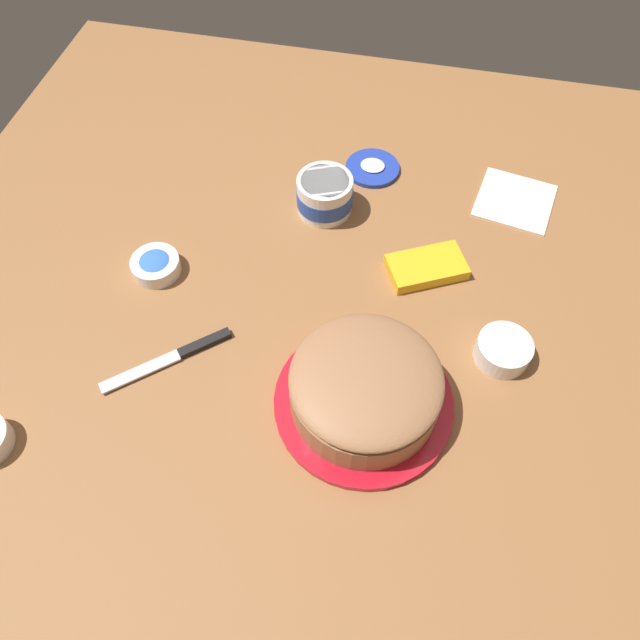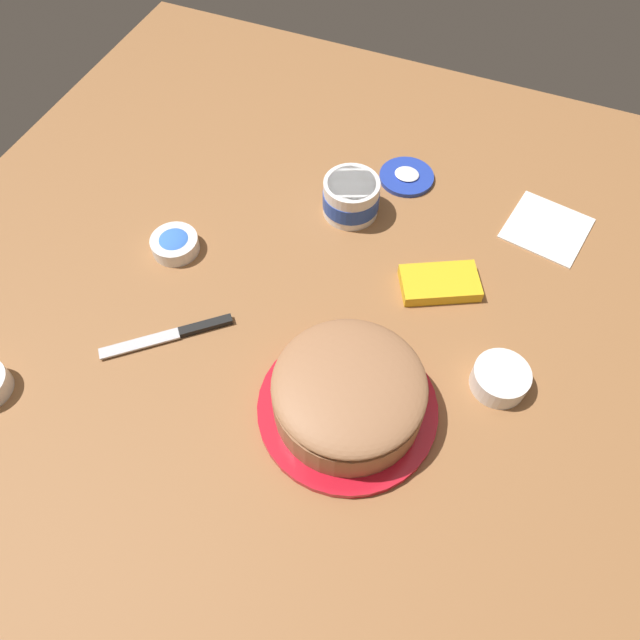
{
  "view_description": "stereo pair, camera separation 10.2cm",
  "coord_description": "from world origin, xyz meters",
  "px_view_note": "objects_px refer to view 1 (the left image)",
  "views": [
    {
      "loc": [
        -0.18,
        0.63,
        0.9
      ],
      "look_at": [
        -0.05,
        0.07,
        0.04
      ],
      "focal_mm": 33.7,
      "sensor_mm": 36.0,
      "label": 1
    },
    {
      "loc": [
        -0.27,
        0.6,
        0.9
      ],
      "look_at": [
        -0.05,
        0.07,
        0.04
      ],
      "focal_mm": 33.7,
      "sensor_mm": 36.0,
      "label": 2
    }
  ],
  "objects_px": {
    "spreading_knife": "(179,355)",
    "sprinkle_bowl_rainbow": "(503,350)",
    "candy_box_lower": "(426,267)",
    "frosted_cake": "(365,390)",
    "sprinkle_bowl_blue": "(157,263)",
    "frosting_tub": "(323,194)",
    "paper_napkin": "(515,200)",
    "frosting_tub_lid": "(372,168)"
  },
  "relations": [
    {
      "from": "sprinkle_bowl_rainbow",
      "to": "frosting_tub",
      "type": "bearing_deg",
      "value": -36.52
    },
    {
      "from": "frosting_tub_lid",
      "to": "frosted_cake",
      "type": "bearing_deg",
      "value": 97.92
    },
    {
      "from": "frosted_cake",
      "to": "paper_napkin",
      "type": "distance_m",
      "value": 0.57
    },
    {
      "from": "sprinkle_bowl_rainbow",
      "to": "candy_box_lower",
      "type": "height_order",
      "value": "sprinkle_bowl_rainbow"
    },
    {
      "from": "candy_box_lower",
      "to": "paper_napkin",
      "type": "bearing_deg",
      "value": -152.64
    },
    {
      "from": "frosted_cake",
      "to": "sprinkle_bowl_rainbow",
      "type": "height_order",
      "value": "frosted_cake"
    },
    {
      "from": "frosting_tub",
      "to": "frosting_tub_lid",
      "type": "height_order",
      "value": "frosting_tub"
    },
    {
      "from": "frosting_tub_lid",
      "to": "sprinkle_bowl_blue",
      "type": "bearing_deg",
      "value": 45.03
    },
    {
      "from": "sprinkle_bowl_blue",
      "to": "paper_napkin",
      "type": "xyz_separation_m",
      "value": [
        -0.66,
        -0.33,
        -0.01
      ]
    },
    {
      "from": "frosted_cake",
      "to": "sprinkle_bowl_rainbow",
      "type": "distance_m",
      "value": 0.26
    },
    {
      "from": "sprinkle_bowl_blue",
      "to": "sprinkle_bowl_rainbow",
      "type": "height_order",
      "value": "sprinkle_bowl_rainbow"
    },
    {
      "from": "spreading_knife",
      "to": "candy_box_lower",
      "type": "distance_m",
      "value": 0.48
    },
    {
      "from": "frosting_tub",
      "to": "candy_box_lower",
      "type": "height_order",
      "value": "frosting_tub"
    },
    {
      "from": "sprinkle_bowl_rainbow",
      "to": "candy_box_lower",
      "type": "bearing_deg",
      "value": -47.09
    },
    {
      "from": "spreading_knife",
      "to": "candy_box_lower",
      "type": "height_order",
      "value": "candy_box_lower"
    },
    {
      "from": "spreading_knife",
      "to": "sprinkle_bowl_rainbow",
      "type": "distance_m",
      "value": 0.56
    },
    {
      "from": "frosted_cake",
      "to": "sprinkle_bowl_rainbow",
      "type": "xyz_separation_m",
      "value": [
        -0.22,
        -0.14,
        -0.03
      ]
    },
    {
      "from": "candy_box_lower",
      "to": "frosted_cake",
      "type": "bearing_deg",
      "value": 50.06
    },
    {
      "from": "frosting_tub_lid",
      "to": "spreading_knife",
      "type": "relative_size",
      "value": 0.61
    },
    {
      "from": "frosting_tub",
      "to": "sprinkle_bowl_rainbow",
      "type": "xyz_separation_m",
      "value": [
        -0.38,
        0.28,
        -0.02
      ]
    },
    {
      "from": "frosting_tub_lid",
      "to": "paper_napkin",
      "type": "distance_m",
      "value": 0.31
    },
    {
      "from": "sprinkle_bowl_rainbow",
      "to": "paper_napkin",
      "type": "height_order",
      "value": "sprinkle_bowl_rainbow"
    },
    {
      "from": "sprinkle_bowl_blue",
      "to": "sprinkle_bowl_rainbow",
      "type": "xyz_separation_m",
      "value": [
        -0.65,
        0.06,
        0.0
      ]
    },
    {
      "from": "paper_napkin",
      "to": "spreading_knife",
      "type": "bearing_deg",
      "value": 42.06
    },
    {
      "from": "frosted_cake",
      "to": "candy_box_lower",
      "type": "xyz_separation_m",
      "value": [
        -0.07,
        -0.3,
        -0.04
      ]
    },
    {
      "from": "frosting_tub_lid",
      "to": "spreading_knife",
      "type": "distance_m",
      "value": 0.59
    },
    {
      "from": "sprinkle_bowl_rainbow",
      "to": "candy_box_lower",
      "type": "xyz_separation_m",
      "value": [
        0.15,
        -0.16,
        -0.01
      ]
    },
    {
      "from": "spreading_knife",
      "to": "sprinkle_bowl_blue",
      "type": "xyz_separation_m",
      "value": [
        0.1,
        -0.17,
        0.01
      ]
    },
    {
      "from": "frosting_tub",
      "to": "frosting_tub_lid",
      "type": "distance_m",
      "value": 0.16
    },
    {
      "from": "spreading_knife",
      "to": "sprinkle_bowl_blue",
      "type": "relative_size",
      "value": 2.09
    },
    {
      "from": "frosted_cake",
      "to": "sprinkle_bowl_blue",
      "type": "xyz_separation_m",
      "value": [
        0.43,
        -0.2,
        -0.03
      ]
    },
    {
      "from": "sprinkle_bowl_rainbow",
      "to": "paper_napkin",
      "type": "bearing_deg",
      "value": -91.65
    },
    {
      "from": "sprinkle_bowl_blue",
      "to": "frosting_tub",
      "type": "bearing_deg",
      "value": -141.06
    },
    {
      "from": "frosted_cake",
      "to": "candy_box_lower",
      "type": "relative_size",
      "value": 2.05
    },
    {
      "from": "spreading_knife",
      "to": "frosted_cake",
      "type": "bearing_deg",
      "value": 176.2
    },
    {
      "from": "frosted_cake",
      "to": "paper_napkin",
      "type": "bearing_deg",
      "value": -113.55
    },
    {
      "from": "spreading_knife",
      "to": "sprinkle_bowl_blue",
      "type": "height_order",
      "value": "sprinkle_bowl_blue"
    },
    {
      "from": "spreading_knife",
      "to": "frosting_tub_lid",
      "type": "bearing_deg",
      "value": -115.31
    },
    {
      "from": "frosting_tub_lid",
      "to": "spreading_knife",
      "type": "bearing_deg",
      "value": 64.69
    },
    {
      "from": "frosting_tub_lid",
      "to": "sprinkle_bowl_rainbow",
      "type": "height_order",
      "value": "sprinkle_bowl_rainbow"
    },
    {
      "from": "sprinkle_bowl_blue",
      "to": "sprinkle_bowl_rainbow",
      "type": "distance_m",
      "value": 0.65
    },
    {
      "from": "spreading_knife",
      "to": "paper_napkin",
      "type": "distance_m",
      "value": 0.75
    }
  ]
}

